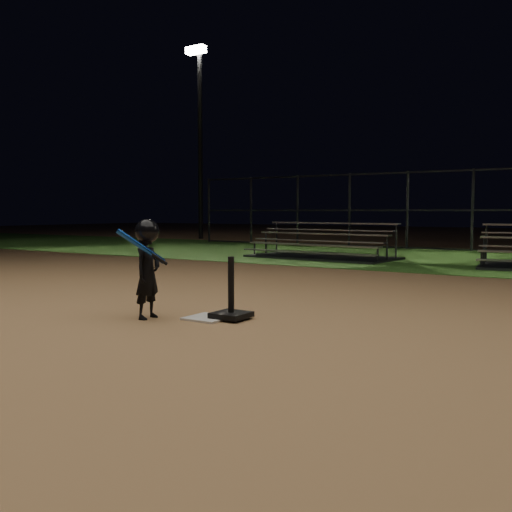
{
  "coord_description": "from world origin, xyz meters",
  "views": [
    {
      "loc": [
        3.95,
        -5.09,
        1.22
      ],
      "look_at": [
        0.0,
        1.0,
        0.65
      ],
      "focal_mm": 40.3,
      "sensor_mm": 36.0,
      "label": 1
    }
  ],
  "objects": [
    {
      "name": "backstop_fence",
      "position": [
        0.0,
        13.0,
        1.25
      ],
      "size": [
        20.08,
        0.08,
        2.5
      ],
      "color": "#38383D",
      "rests_on": "ground"
    },
    {
      "name": "grass_strip",
      "position": [
        0.0,
        10.0,
        0.01
      ],
      "size": [
        60.0,
        8.0,
        0.01
      ],
      "primitive_type": "cube",
      "color": "#2E5A1D",
      "rests_on": "ground"
    },
    {
      "name": "bleacher_left",
      "position": [
        -2.67,
        8.23,
        0.19
      ],
      "size": [
        3.88,
        2.11,
        0.92
      ],
      "rotation": [
        0.0,
        0.0,
        -0.07
      ],
      "color": "#BBBBC0",
      "rests_on": "ground"
    },
    {
      "name": "home_plate",
      "position": [
        0.0,
        0.0,
        0.01
      ],
      "size": [
        0.45,
        0.45,
        0.02
      ],
      "primitive_type": "cube",
      "color": "beige",
      "rests_on": "ground"
    },
    {
      "name": "batting_tee",
      "position": [
        0.24,
        0.11,
        0.14
      ],
      "size": [
        0.38,
        0.38,
        0.69
      ],
      "color": "black",
      "rests_on": "home_plate"
    },
    {
      "name": "light_pole_left",
      "position": [
        -12.0,
        14.94,
        4.95
      ],
      "size": [
        0.9,
        0.53,
        8.3
      ],
      "color": "#2D2D30",
      "rests_on": "ground"
    },
    {
      "name": "child_batter",
      "position": [
        -0.59,
        -0.35,
        0.6
      ],
      "size": [
        0.41,
        0.59,
        1.13
      ],
      "rotation": [
        0.0,
        0.0,
        1.66
      ],
      "color": "black",
      "rests_on": "ground"
    },
    {
      "name": "ground",
      "position": [
        0.0,
        0.0,
        0.0
      ],
      "size": [
        80.0,
        80.0,
        0.0
      ],
      "primitive_type": "plane",
      "color": "#A6784B",
      "rests_on": "ground"
    }
  ]
}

